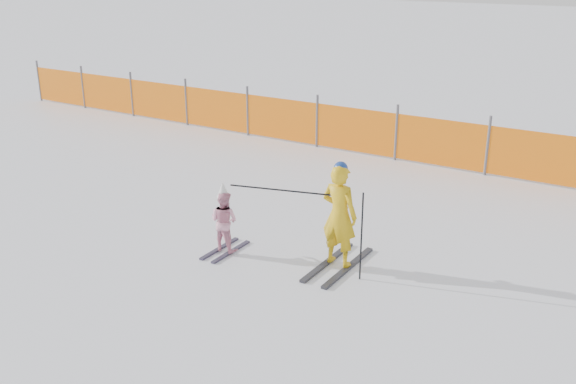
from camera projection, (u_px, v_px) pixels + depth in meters
name	position (u px, v px, depth m)	size (l,w,h in m)	color
ground	(270.00, 266.00, 9.33)	(120.00, 120.00, 0.00)	white
adult	(339.00, 216.00, 9.08)	(0.58, 1.47, 1.59)	black
child	(224.00, 220.00, 9.65)	(0.46, 0.90, 1.12)	black
ski_poles	(316.00, 211.00, 9.00)	(2.05, 0.43, 1.29)	black
safety_fence	(256.00, 115.00, 15.95)	(16.61, 0.06, 1.25)	#595960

